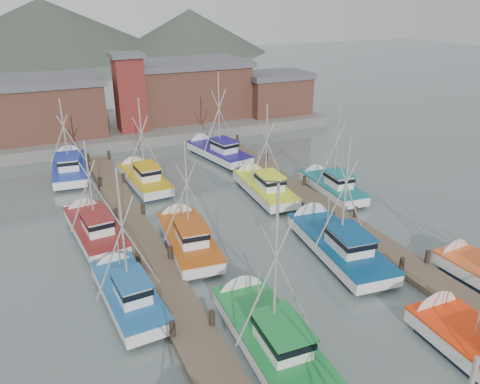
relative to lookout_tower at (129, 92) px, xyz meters
name	(u,v)px	position (x,y,z in m)	size (l,w,h in m)	color
ground	(296,282)	(2.00, -33.00, -5.55)	(260.00, 260.00, 0.00)	#51615F
dock_left	(159,272)	(-5.00, -28.96, -5.34)	(2.30, 46.00, 1.50)	brown
dock_right	(352,227)	(9.00, -28.96, -5.34)	(2.30, 46.00, 1.50)	brown
quay	(142,125)	(2.00, 4.00, -4.95)	(44.00, 16.00, 1.20)	slate
shed_left	(44,106)	(-9.00, 2.00, -1.21)	(12.72, 8.48, 6.20)	brown
shed_center	(187,88)	(8.00, 4.00, -0.86)	(14.84, 9.54, 6.90)	brown
shed_right	(275,92)	(19.00, 1.00, -1.71)	(8.48, 6.36, 5.20)	brown
lookout_tower	(129,92)	(0.00, 0.00, 0.00)	(3.60, 3.60, 8.50)	maroon
distant_hills	(19,59)	(-10.76, 89.59, -5.55)	(175.00, 140.00, 42.00)	#3C453A
boat_4	(267,332)	(-1.98, -36.93, -4.87)	(3.73, 9.25, 9.28)	#0E1B31
boat_5	(334,242)	(6.08, -30.93, -4.87)	(4.09, 10.08, 8.85)	#0E1B31
boat_6	(127,291)	(-7.30, -30.83, -4.87)	(3.42, 7.97, 8.49)	#0E1B31
boat_8	(187,237)	(-2.36, -26.28, -4.87)	(3.44, 8.83, 8.13)	#0E1B31
boat_9	(262,186)	(6.22, -20.45, -4.87)	(3.38, 8.68, 8.41)	#0E1B31
boat_10	(94,228)	(-7.77, -22.36, -4.87)	(3.36, 8.66, 7.70)	#0E1B31
boat_11	(329,185)	(11.48, -22.57, -4.87)	(3.32, 7.96, 8.30)	#0E1B31
boat_12	(143,177)	(-2.36, -14.20, -4.87)	(3.38, 8.55, 8.44)	#0E1B31
boat_13	(216,151)	(6.27, -9.92, -4.87)	(4.34, 9.28, 9.51)	#0E1B31
boat_14	(70,167)	(-7.91, -8.65, -4.87)	(3.65, 9.33, 7.93)	#0E1B31
gull_near	(282,181)	(-2.00, -37.85, 3.16)	(1.54, 0.61, 0.24)	gray
gull_far	(272,155)	(2.12, -29.51, 1.17)	(1.55, 0.62, 0.24)	gray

